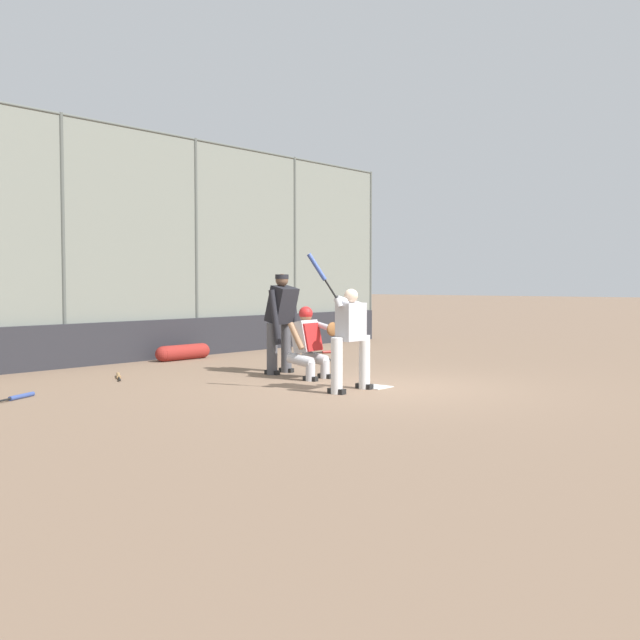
% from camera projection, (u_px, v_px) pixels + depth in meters
% --- Properties ---
extents(ground_plane, '(160.00, 160.00, 0.00)m').
position_uv_depth(ground_plane, '(375.00, 387.00, 11.93)').
color(ground_plane, '#7A604C').
extents(home_plate_marker, '(0.43, 0.43, 0.01)m').
position_uv_depth(home_plate_marker, '(375.00, 387.00, 11.93)').
color(home_plate_marker, white).
rests_on(home_plate_marker, ground_plane).
extents(backstop_fence, '(16.93, 0.08, 4.96)m').
position_uv_depth(backstop_fence, '(135.00, 240.00, 15.88)').
color(backstop_fence, '#515651').
rests_on(backstop_fence, ground_plane).
extents(padding_wall, '(16.52, 0.18, 0.86)m').
position_uv_depth(padding_wall, '(139.00, 341.00, 15.92)').
color(padding_wall, '#28282D').
rests_on(padding_wall, ground_plane).
extents(bleachers_beyond, '(11.80, 1.95, 1.16)m').
position_uv_depth(bleachers_beyond, '(192.00, 331.00, 19.94)').
color(bleachers_beyond, slate).
rests_on(bleachers_beyond, ground_plane).
extents(batter_at_plate, '(1.01, 0.58, 2.11)m').
position_uv_depth(batter_at_plate, '(350.00, 336.00, 11.44)').
color(batter_at_plate, silver).
rests_on(batter_at_plate, ground_plane).
extents(catcher_behind_plate, '(0.68, 0.79, 1.26)m').
position_uv_depth(catcher_behind_plate, '(309.00, 341.00, 12.94)').
color(catcher_behind_plate, '#B7B7BC').
rests_on(catcher_behind_plate, ground_plane).
extents(umpire_home, '(0.74, 0.49, 1.83)m').
position_uv_depth(umpire_home, '(281.00, 320.00, 13.68)').
color(umpire_home, '#4C4C51').
rests_on(umpire_home, ground_plane).
extents(spare_bat_near_backstop, '(0.78, 0.37, 0.07)m').
position_uv_depth(spare_bat_near_backstop, '(329.00, 352.00, 17.69)').
color(spare_bat_near_backstop, black).
rests_on(spare_bat_near_backstop, ground_plane).
extents(spare_bat_by_padding, '(0.51, 0.75, 0.07)m').
position_uv_depth(spare_bat_by_padding, '(119.00, 376.00, 13.09)').
color(spare_bat_by_padding, black).
rests_on(spare_bat_by_padding, ground_plane).
extents(spare_bat_third_base_side, '(0.83, 0.41, 0.07)m').
position_uv_depth(spare_bat_third_base_side, '(19.00, 397.00, 10.70)').
color(spare_bat_third_base_side, black).
rests_on(spare_bat_third_base_side, ground_plane).
extents(fielding_glove_on_dirt, '(0.32, 0.24, 0.11)m').
position_uv_depth(fielding_glove_on_dirt, '(325.00, 360.00, 15.53)').
color(fielding_glove_on_dirt, black).
rests_on(fielding_glove_on_dirt, ground_plane).
extents(equipment_bag_dugout_side, '(1.42, 0.33, 0.33)m').
position_uv_depth(equipment_bag_dugout_side, '(183.00, 352.00, 16.17)').
color(equipment_bag_dugout_side, maroon).
rests_on(equipment_bag_dugout_side, ground_plane).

